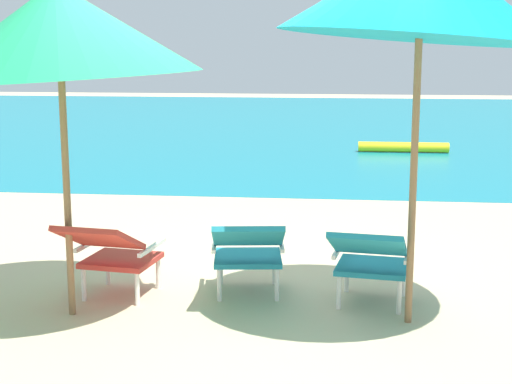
# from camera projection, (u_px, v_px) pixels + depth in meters

# --- Properties ---
(ground_plane) EXTENTS (40.00, 40.00, 0.00)m
(ground_plane) POSITION_uv_depth(u_px,v_px,m) (286.00, 198.00, 9.85)
(ground_plane) COLOR #CCB78E
(ocean_band) EXTENTS (40.00, 18.00, 0.01)m
(ocean_band) POSITION_uv_depth(u_px,v_px,m) (312.00, 124.00, 18.60)
(ocean_band) COLOR teal
(ocean_band) RESTS_ON ground_plane
(swim_buoy) EXTENTS (1.60, 0.18, 0.18)m
(swim_buoy) POSITION_uv_depth(u_px,v_px,m) (403.00, 147.00, 13.87)
(swim_buoy) COLOR yellow
(swim_buoy) RESTS_ON ocean_band
(lounge_chair_left) EXTENTS (0.66, 0.94, 0.68)m
(lounge_chair_left) POSITION_uv_depth(u_px,v_px,m) (111.00, 250.00, 5.84)
(lounge_chair_left) COLOR red
(lounge_chair_left) RESTS_ON ground_plane
(lounge_chair_center) EXTENTS (0.64, 0.93, 0.68)m
(lounge_chair_center) POSITION_uv_depth(u_px,v_px,m) (248.00, 249.00, 5.90)
(lounge_chair_center) COLOR teal
(lounge_chair_center) RESTS_ON ground_plane
(lounge_chair_right) EXTENTS (0.65, 0.94, 0.68)m
(lounge_chair_right) POSITION_uv_depth(u_px,v_px,m) (370.00, 257.00, 5.66)
(lounge_chair_right) COLOR teal
(lounge_chair_right) RESTS_ON ground_plane
(beach_umbrella_left) EXTENTS (2.08, 2.05, 2.40)m
(beach_umbrella_left) POSITION_uv_depth(u_px,v_px,m) (59.00, 31.00, 5.26)
(beach_umbrella_left) COLOR olive
(beach_umbrella_left) RESTS_ON ground_plane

